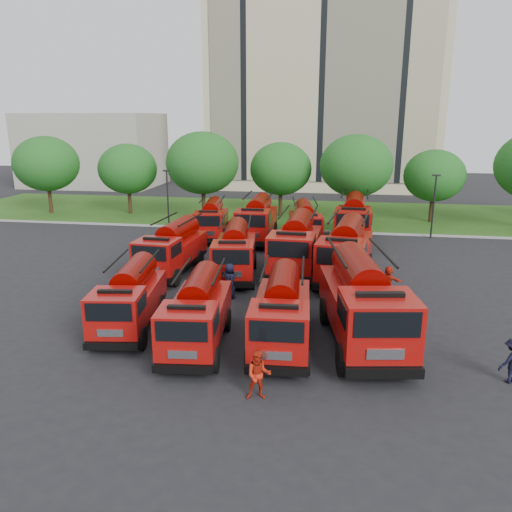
{
  "coord_description": "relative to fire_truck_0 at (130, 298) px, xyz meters",
  "views": [
    {
      "loc": [
        4.36,
        -23.73,
        9.35
      ],
      "look_at": [
        -0.01,
        3.17,
        1.8
      ],
      "focal_mm": 35.0,
      "sensor_mm": 36.0,
      "label": 1
    }
  ],
  "objects": [
    {
      "name": "ground",
      "position": [
        4.76,
        3.51,
        -1.45
      ],
      "size": [
        140.0,
        140.0,
        0.0
      ],
      "primitive_type": "plane",
      "color": "black",
      "rests_on": "ground"
    },
    {
      "name": "lawn",
      "position": [
        4.76,
        29.51,
        -1.39
      ],
      "size": [
        70.0,
        16.0,
        0.12
      ],
      "primitive_type": "cube",
      "color": "#214712",
      "rests_on": "ground"
    },
    {
      "name": "curb",
      "position": [
        4.76,
        21.41,
        -1.38
      ],
      "size": [
        70.0,
        0.3,
        0.14
      ],
      "primitive_type": "cube",
      "color": "gray",
      "rests_on": "ground"
    },
    {
      "name": "apartment_building",
      "position": [
        6.76,
        51.45,
        11.05
      ],
      "size": [
        30.0,
        14.18,
        25.0
      ],
      "color": "#BEB48D",
      "rests_on": "ground"
    },
    {
      "name": "side_building",
      "position": [
        -25.24,
        47.51,
        3.55
      ],
      "size": [
        18.0,
        12.0,
        10.0
      ],
      "primitive_type": "cube",
      "color": "gray",
      "rests_on": "ground"
    },
    {
      "name": "tree_0",
      "position": [
        -19.24,
        25.51,
        3.57
      ],
      "size": [
        6.3,
        6.3,
        7.7
      ],
      "color": "#382314",
      "rests_on": "ground"
    },
    {
      "name": "tree_1",
      "position": [
        -11.24,
        26.51,
        3.1
      ],
      "size": [
        5.71,
        5.71,
        6.98
      ],
      "color": "#382314",
      "rests_on": "ground"
    },
    {
      "name": "tree_2",
      "position": [
        -3.24,
        25.01,
        3.91
      ],
      "size": [
        6.72,
        6.72,
        8.22
      ],
      "color": "#382314",
      "rests_on": "ground"
    },
    {
      "name": "tree_3",
      "position": [
        3.76,
        27.51,
        3.24
      ],
      "size": [
        5.88,
        5.88,
        7.19
      ],
      "color": "#382314",
      "rests_on": "ground"
    },
    {
      "name": "tree_4",
      "position": [
        10.76,
        26.01,
        3.77
      ],
      "size": [
        6.55,
        6.55,
        8.01
      ],
      "color": "#382314",
      "rests_on": "ground"
    },
    {
      "name": "tree_5",
      "position": [
        17.76,
        27.01,
        2.9
      ],
      "size": [
        5.46,
        5.46,
        6.68
      ],
      "color": "#382314",
      "rests_on": "ground"
    },
    {
      "name": "lamp_post_0",
      "position": [
        -5.24,
        20.71,
        1.45
      ],
      "size": [
        0.6,
        0.25,
        5.11
      ],
      "color": "black",
      "rests_on": "ground"
    },
    {
      "name": "lamp_post_1",
      "position": [
        16.76,
        20.71,
        1.45
      ],
      "size": [
        0.6,
        0.25,
        5.11
      ],
      "color": "black",
      "rests_on": "ground"
    },
    {
      "name": "fire_truck_0",
      "position": [
        0.0,
        0.0,
        0.0
      ],
      "size": [
        3.03,
        6.56,
        2.88
      ],
      "rotation": [
        0.0,
        0.0,
        0.14
      ],
      "color": "black",
      "rests_on": "ground"
    },
    {
      "name": "fire_truck_1",
      "position": [
        3.54,
        -1.32,
        0.03
      ],
      "size": [
        2.87,
        6.63,
        2.93
      ],
      "rotation": [
        0.0,
        0.0,
        0.1
      ],
      "color": "black",
      "rests_on": "ground"
    },
    {
      "name": "fire_truck_2",
      "position": [
        7.06,
        -0.81,
        0.07
      ],
      "size": [
        2.73,
        6.75,
        3.02
      ],
      "rotation": [
        0.0,
        0.0,
        0.06
      ],
      "color": "black",
      "rests_on": "ground"
    },
    {
      "name": "fire_truck_3",
      "position": [
        10.41,
        0.06,
        0.38
      ],
      "size": [
        3.99,
        8.3,
        3.62
      ],
      "rotation": [
        0.0,
        0.0,
        0.16
      ],
      "color": "black",
      "rests_on": "ground"
    },
    {
      "name": "fire_truck_4",
      "position": [
        -0.79,
        8.42,
        0.13
      ],
      "size": [
        2.86,
        7.03,
        3.14
      ],
      "rotation": [
        0.0,
        0.0,
        -0.06
      ],
      "color": "black",
      "rests_on": "ground"
    },
    {
      "name": "fire_truck_5",
      "position": [
        3.17,
        8.4,
        0.12
      ],
      "size": [
        3.27,
        7.08,
        3.11
      ],
      "rotation": [
        0.0,
        0.0,
        0.14
      ],
      "color": "black",
      "rests_on": "ground"
    },
    {
      "name": "fire_truck_6",
      "position": [
        6.76,
        9.95,
        0.31
      ],
      "size": [
        3.04,
        7.75,
        3.49
      ],
      "rotation": [
        0.0,
        0.0,
        -0.04
      ],
      "color": "black",
      "rests_on": "ground"
    },
    {
      "name": "fire_truck_7",
      "position": [
        9.8,
        8.88,
        0.3
      ],
      "size": [
        3.57,
        7.91,
        3.48
      ],
      "rotation": [
        0.0,
        0.0,
        -0.13
      ],
      "color": "black",
      "rests_on": "ground"
    },
    {
      "name": "fire_truck_8",
      "position": [
        -0.7,
        18.02,
        0.04
      ],
      "size": [
        3.12,
        6.73,
        2.95
      ],
      "rotation": [
        0.0,
        0.0,
        0.14
      ],
      "color": "black",
      "rests_on": "ground"
    },
    {
      "name": "fire_truck_9",
      "position": [
        3.04,
        17.71,
        0.24
      ],
      "size": [
        2.86,
        7.44,
        3.36
      ],
      "rotation": [
        0.0,
        0.0,
        0.02
      ],
      "color": "black",
      "rests_on": "ground"
    },
    {
      "name": "fire_truck_10",
      "position": [
        6.79,
        17.67,
        0.07
      ],
      "size": [
        3.11,
        6.85,
        3.01
      ],
      "rotation": [
        0.0,
        0.0,
        0.13
      ],
      "color": "black",
      "rests_on": "ground"
    },
    {
      "name": "fire_truck_11",
      "position": [
        10.5,
        18.64,
        0.32
      ],
      "size": [
        3.13,
        7.83,
        3.51
      ],
      "rotation": [
        0.0,
        0.0,
        -0.05
      ],
      "color": "black",
      "rests_on": "ground"
    },
    {
      "name": "firefighter_0",
      "position": [
        5.91,
        -1.67,
        -1.45
      ],
      "size": [
        0.68,
        0.66,
        1.51
      ],
      "primitive_type": "imported",
      "rotation": [
        0.0,
        0.0,
        0.68
      ],
      "color": "#AD1F0D",
      "rests_on": "ground"
    },
    {
      "name": "firefighter_1",
      "position": [
        6.75,
        -5.11,
        -1.45
      ],
      "size": [
        0.95,
        0.64,
        1.78
      ],
      "primitive_type": "imported",
      "rotation": [
        0.0,
        0.0,
        0.2
      ],
      "color": "#AD1F0D",
      "rests_on": "ground"
    },
    {
      "name": "firefighter_2",
      "position": [
        11.28,
        -2.06,
        -1.45
      ],
      "size": [
        0.69,
        1.13,
        1.87
      ],
      "primitive_type": "imported",
      "rotation": [
        0.0,
        0.0,
        1.63
      ],
      "color": "black",
      "rests_on": "ground"
    },
    {
      "name": "firefighter_3",
      "position": [
        15.66,
        -2.53,
        -1.45
      ],
      "size": [
        1.24,
        1.05,
        1.71
      ],
      "primitive_type": "imported",
      "rotation": [
        0.0,
        0.0,
        3.66
      ],
      "color": "black",
      "rests_on": "ground"
    },
    {
      "name": "firefighter_4",
      "position": [
        3.66,
        4.51,
        -1.45
      ],
      "size": [
        1.02,
        1.13,
        1.93
      ],
      "primitive_type": "imported",
      "rotation": [
        0.0,
        0.0,
        2.11
      ],
      "color": "black",
      "rests_on": "ground"
    },
    {
      "name": "firefighter_5",
      "position": [
        12.11,
        6.5,
        -1.45
      ],
      "size": [
        1.59,
        1.36,
        1.6
      ],
      "primitive_type": "imported",
      "rotation": [
        0.0,
        0.0,
        2.54
      ],
      "color": "#AD1F0D",
      "rests_on": "ground"
    }
  ]
}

